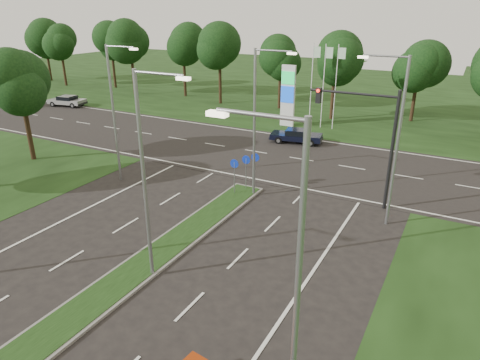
% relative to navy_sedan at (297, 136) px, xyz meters
% --- Properties ---
extents(ground, '(160.00, 160.00, 0.00)m').
position_rel_navy_sedan_xyz_m(ground, '(1.01, -28.00, -0.65)').
color(ground, black).
rests_on(ground, ground).
extents(verge_far, '(160.00, 50.00, 0.02)m').
position_rel_navy_sedan_xyz_m(verge_far, '(1.01, 27.00, -0.65)').
color(verge_far, black).
rests_on(verge_far, ground).
extents(cross_road, '(160.00, 12.00, 0.02)m').
position_rel_navy_sedan_xyz_m(cross_road, '(1.01, -4.00, -0.65)').
color(cross_road, black).
rests_on(cross_road, ground).
extents(median_kerb, '(2.00, 26.00, 0.12)m').
position_rel_navy_sedan_xyz_m(median_kerb, '(1.01, -24.00, -0.59)').
color(median_kerb, slate).
rests_on(median_kerb, ground).
extents(streetlight_median_near, '(2.53, 0.22, 9.00)m').
position_rel_navy_sedan_xyz_m(streetlight_median_near, '(2.01, -22.00, 4.43)').
color(streetlight_median_near, gray).
rests_on(streetlight_median_near, ground).
extents(streetlight_median_far, '(2.53, 0.22, 9.00)m').
position_rel_navy_sedan_xyz_m(streetlight_median_far, '(2.01, -12.00, 4.43)').
color(streetlight_median_far, gray).
rests_on(streetlight_median_far, ground).
extents(streetlight_left_far, '(2.53, 0.22, 9.00)m').
position_rel_navy_sedan_xyz_m(streetlight_left_far, '(-7.29, -14.00, 4.43)').
color(streetlight_left_far, gray).
rests_on(streetlight_left_far, ground).
extents(streetlight_right_far, '(2.53, 0.22, 9.00)m').
position_rel_navy_sedan_xyz_m(streetlight_right_far, '(9.81, -12.00, 4.43)').
color(streetlight_right_far, gray).
rests_on(streetlight_right_far, ground).
extents(streetlight_right_near, '(2.53, 0.22, 9.00)m').
position_rel_navy_sedan_xyz_m(streetlight_right_near, '(9.81, -26.00, 4.43)').
color(streetlight_right_near, gray).
rests_on(streetlight_right_near, ground).
extents(traffic_signal, '(5.10, 0.42, 7.00)m').
position_rel_navy_sedan_xyz_m(traffic_signal, '(8.20, -10.01, 4.00)').
color(traffic_signal, black).
rests_on(traffic_signal, ground).
extents(median_signs, '(1.16, 1.76, 2.38)m').
position_rel_navy_sedan_xyz_m(median_signs, '(1.01, -11.60, 1.06)').
color(median_signs, gray).
rests_on(median_signs, ground).
extents(gas_pylon, '(5.80, 1.26, 8.00)m').
position_rel_navy_sedan_xyz_m(gas_pylon, '(-2.78, 5.04, 2.54)').
color(gas_pylon, silver).
rests_on(gas_pylon, ground).
extents(tree_left_far, '(5.20, 5.20, 8.86)m').
position_rel_navy_sedan_xyz_m(tree_left_far, '(-16.89, -14.07, 5.46)').
color(tree_left_far, black).
rests_on(tree_left_far, ground).
extents(treeline_far, '(6.00, 6.00, 9.90)m').
position_rel_navy_sedan_xyz_m(treeline_far, '(1.11, 11.93, 6.18)').
color(treeline_far, black).
rests_on(treeline_far, ground).
extents(navy_sedan, '(4.67, 2.62, 1.21)m').
position_rel_navy_sedan_xyz_m(navy_sedan, '(0.00, 0.00, 0.00)').
color(navy_sedan, black).
rests_on(navy_sedan, ground).
extents(far_car_a, '(4.67, 2.72, 1.26)m').
position_rel_navy_sedan_xyz_m(far_car_a, '(-29.99, 1.00, 0.03)').
color(far_car_a, '#959595').
rests_on(far_car_a, ground).
extents(far_car_b, '(5.19, 3.19, 1.39)m').
position_rel_navy_sedan_xyz_m(far_car_b, '(-35.71, -1.79, 0.09)').
color(far_car_b, '#BEBEBE').
rests_on(far_car_b, ground).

